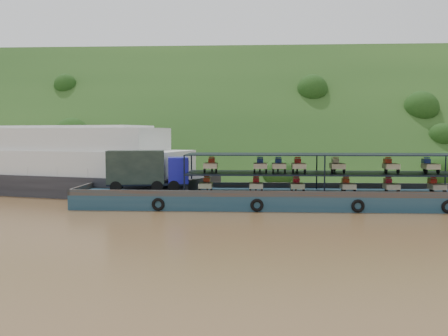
{
  "coord_description": "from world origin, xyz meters",
  "views": [
    {
      "loc": [
        0.49,
        -41.46,
        6.31
      ],
      "look_at": [
        -2.0,
        3.0,
        3.2
      ],
      "focal_mm": 40.0,
      "sensor_mm": 36.0,
      "label": 1
    }
  ],
  "objects": [
    {
      "name": "passenger_ferry",
      "position": [
        -20.77,
        10.63,
        3.07
      ],
      "size": [
        36.11,
        17.92,
        7.1
      ],
      "rotation": [
        0.0,
        0.0,
        -0.27
      ],
      "color": "black",
      "rests_on": "ground"
    },
    {
      "name": "hillside",
      "position": [
        0.0,
        36.0,
        0.0
      ],
      "size": [
        140.0,
        39.6,
        39.6
      ],
      "primitive_type": "cube",
      "rotation": [
        0.79,
        0.0,
        0.0
      ],
      "color": "#163413",
      "rests_on": "ground"
    },
    {
      "name": "ground",
      "position": [
        0.0,
        0.0,
        0.0
      ],
      "size": [
        160.0,
        160.0,
        0.0
      ],
      "primitive_type": "plane",
      "color": "brown",
      "rests_on": "ground"
    },
    {
      "name": "cargo_barge",
      "position": [
        1.74,
        1.8,
        1.2
      ],
      "size": [
        35.0,
        7.18,
        4.8
      ],
      "color": "#143449",
      "rests_on": "ground"
    }
  ]
}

